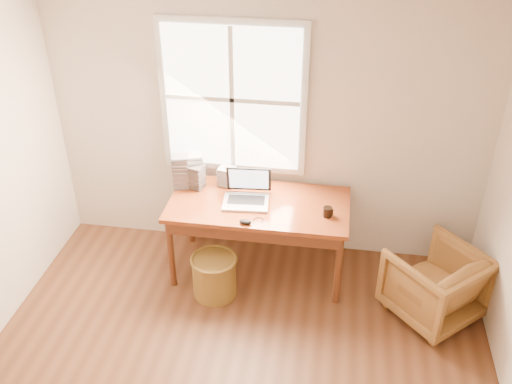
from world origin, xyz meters
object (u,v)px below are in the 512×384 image
at_px(wicker_stool, 214,276).
at_px(desk, 259,205).
at_px(laptop, 246,189).
at_px(cd_stack_a, 193,170).
at_px(armchair, 435,284).
at_px(coffee_mug, 327,212).

bearing_deg(wicker_stool, desk, 49.99).
bearing_deg(laptop, cd_stack_a, 149.51).
distance_m(armchair, laptop, 1.79).
xyz_separation_m(laptop, coffee_mug, (0.72, -0.08, -0.11)).
distance_m(desk, wicker_stool, 0.75).
distance_m(desk, cd_stack_a, 0.71).
bearing_deg(desk, wicker_stool, -130.01).
xyz_separation_m(desk, cd_stack_a, (-0.65, 0.22, 0.18)).
distance_m(wicker_stool, laptop, 0.83).
relative_size(desk, wicker_stool, 4.14).
height_order(armchair, cd_stack_a, cd_stack_a).
xyz_separation_m(coffee_mug, cd_stack_a, (-1.26, 0.34, 0.11)).
xyz_separation_m(armchair, coffee_mug, (-0.94, 0.23, 0.48)).
relative_size(laptop, cd_stack_a, 1.39).
bearing_deg(cd_stack_a, coffee_mug, -15.27).
distance_m(desk, coffee_mug, 0.62).
xyz_separation_m(armchair, cd_stack_a, (-2.20, 0.57, 0.59)).
xyz_separation_m(wicker_stool, laptop, (0.22, 0.36, 0.71)).
height_order(desk, armchair, desk).
height_order(laptop, cd_stack_a, cd_stack_a).
relative_size(coffee_mug, cd_stack_a, 0.28).
bearing_deg(armchair, coffee_mug, -55.99).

